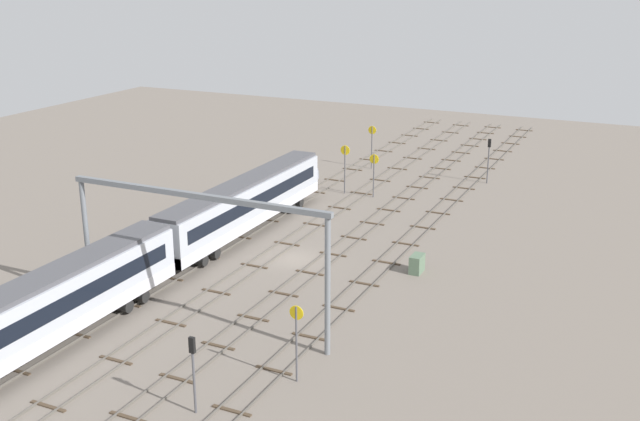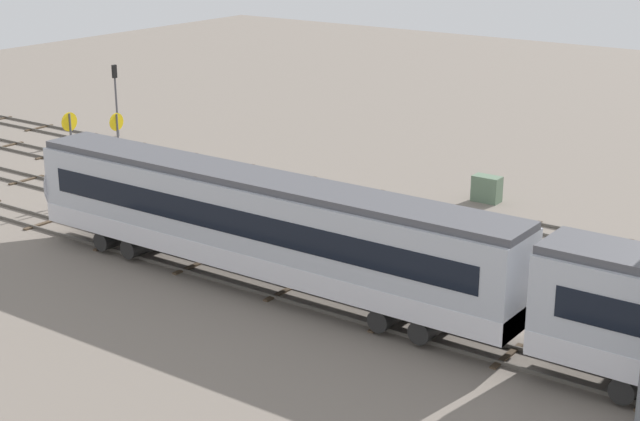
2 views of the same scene
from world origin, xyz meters
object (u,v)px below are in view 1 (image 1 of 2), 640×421
(overhead_gantry, at_px, (196,227))
(speed_sign_far_trackside, at_px, (372,141))
(signal_light_trackside_departure, at_px, (193,364))
(speed_sign_distant_end, at_px, (296,333))
(speed_sign_near_foreground, at_px, (345,162))
(speed_sign_mid_trackside, at_px, (374,169))
(train, at_px, (46,311))
(signal_light_trackside_approach, at_px, (489,155))
(relay_cabinet, at_px, (417,264))

(overhead_gantry, relative_size, speed_sign_far_trackside, 3.77)
(signal_light_trackside_departure, bearing_deg, speed_sign_distant_end, -33.54)
(signal_light_trackside_departure, bearing_deg, speed_sign_near_foreground, 12.56)
(overhead_gantry, relative_size, speed_sign_distant_end, 4.01)
(signal_light_trackside_departure, bearing_deg, speed_sign_mid_trackside, 8.22)
(speed_sign_far_trackside, bearing_deg, train, 177.97)
(speed_sign_far_trackside, xyz_separation_m, speed_sign_distant_end, (-47.25, -13.99, -0.27))
(train, height_order, speed_sign_mid_trackside, train)
(overhead_gantry, height_order, speed_sign_distant_end, overhead_gantry)
(overhead_gantry, height_order, signal_light_trackside_departure, overhead_gantry)
(speed_sign_near_foreground, distance_m, signal_light_trackside_departure, 42.63)
(speed_sign_distant_end, xyz_separation_m, signal_light_trackside_approach, (46.70, 0.04, 0.16))
(speed_sign_far_trackside, distance_m, speed_sign_distant_end, 49.28)
(speed_sign_distant_end, bearing_deg, signal_light_trackside_approach, 0.05)
(speed_sign_near_foreground, relative_size, speed_sign_far_trackside, 1.01)
(speed_sign_near_foreground, xyz_separation_m, relay_cabinet, (-17.63, -13.82, -2.72))
(train, height_order, speed_sign_far_trackside, speed_sign_far_trackside)
(signal_light_trackside_approach, bearing_deg, overhead_gantry, 168.13)
(signal_light_trackside_departure, xyz_separation_m, relay_cabinet, (23.98, -4.55, -2.24))
(overhead_gantry, xyz_separation_m, relay_cabinet, (15.02, -10.14, -6.24))
(speed_sign_far_trackside, height_order, signal_light_trackside_approach, speed_sign_far_trackside)
(speed_sign_far_trackside, height_order, signal_light_trackside_departure, speed_sign_far_trackside)
(train, height_order, speed_sign_distant_end, train)
(train, distance_m, speed_sign_far_trackside, 50.47)
(speed_sign_mid_trackside, bearing_deg, train, 170.95)
(train, xyz_separation_m, signal_light_trackside_approach, (49.89, -15.74, 0.59))
(train, bearing_deg, speed_sign_far_trackside, -2.03)
(overhead_gantry, xyz_separation_m, signal_light_trackside_departure, (-8.96, -5.60, -4.00))
(signal_light_trackside_approach, xyz_separation_m, relay_cabinet, (-27.96, -1.11, -2.52))
(speed_sign_distant_end, bearing_deg, relay_cabinet, -3.28)
(speed_sign_mid_trackside, relative_size, speed_sign_far_trackside, 0.90)
(train, relative_size, speed_sign_near_foreground, 14.53)
(signal_light_trackside_approach, distance_m, signal_light_trackside_departure, 52.05)
(train, height_order, signal_light_trackside_approach, signal_light_trackside_approach)
(signal_light_trackside_departure, distance_m, relay_cabinet, 24.51)
(speed_sign_near_foreground, bearing_deg, relay_cabinet, -141.91)
(speed_sign_far_trackside, xyz_separation_m, signal_light_trackside_approach, (-0.55, -13.96, -0.11))
(signal_light_trackside_approach, bearing_deg, signal_light_trackside_departure, 176.22)
(overhead_gantry, height_order, speed_sign_near_foreground, overhead_gantry)
(speed_sign_distant_end, height_order, relay_cabinet, speed_sign_distant_end)
(speed_sign_distant_end, bearing_deg, speed_sign_mid_trackside, 14.61)
(signal_light_trackside_approach, bearing_deg, speed_sign_near_foreground, 129.11)
(relay_cabinet, bearing_deg, speed_sign_mid_trackside, 30.94)
(relay_cabinet, bearing_deg, speed_sign_near_foreground, 38.09)
(overhead_gantry, xyz_separation_m, speed_sign_mid_trackside, (32.63, 0.41, -3.91))
(speed_sign_mid_trackside, bearing_deg, speed_sign_far_trackside, 22.49)
(train, bearing_deg, speed_sign_distant_end, -78.59)
(train, bearing_deg, relay_cabinet, -37.54)
(speed_sign_near_foreground, distance_m, signal_light_trackside_approach, 16.37)
(overhead_gantry, distance_m, speed_sign_far_trackside, 43.96)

